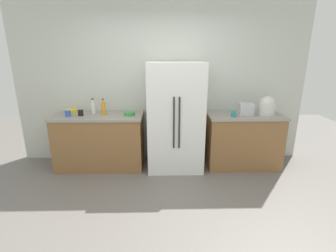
{
  "coord_description": "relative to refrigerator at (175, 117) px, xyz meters",
  "views": [
    {
      "loc": [
        0.03,
        -2.45,
        1.83
      ],
      "look_at": [
        0.09,
        0.42,
        0.98
      ],
      "focal_mm": 26.05,
      "sensor_mm": 36.0,
      "label": 1
    }
  ],
  "objects": [
    {
      "name": "rice_cooker",
      "position": [
        1.47,
        -0.01,
        0.17
      ],
      "size": [
        0.25,
        0.25,
        0.3
      ],
      "color": "silver",
      "rests_on": "counter_right"
    },
    {
      "name": "cup_a",
      "position": [
        -1.5,
        -0.02,
        0.08
      ],
      "size": [
        0.08,
        0.08,
        0.09
      ],
      "primitive_type": "cylinder",
      "color": "black",
      "rests_on": "counter_left"
    },
    {
      "name": "bottle_b",
      "position": [
        -1.34,
        0.13,
        0.13
      ],
      "size": [
        0.07,
        0.07,
        0.25
      ],
      "color": "white",
      "rests_on": "counter_left"
    },
    {
      "name": "counter_right",
      "position": [
        1.14,
        0.05,
        -0.41
      ],
      "size": [
        1.21,
        0.67,
        0.89
      ],
      "color": "olive",
      "rests_on": "ground_plane"
    },
    {
      "name": "bottle_a",
      "position": [
        -1.15,
        0.05,
        0.14
      ],
      "size": [
        0.06,
        0.06,
        0.26
      ],
      "color": "orange",
      "rests_on": "counter_left"
    },
    {
      "name": "toaster",
      "position": [
        1.13,
        -0.01,
        0.13
      ],
      "size": [
        0.23,
        0.17,
        0.19
      ],
      "primitive_type": "cube",
      "color": "silver",
      "rests_on": "counter_right"
    },
    {
      "name": "cup_c",
      "position": [
        -1.69,
        -0.05,
        0.08
      ],
      "size": [
        0.09,
        0.09,
        0.09
      ],
      "primitive_type": "cylinder",
      "color": "blue",
      "rests_on": "counter_left"
    },
    {
      "name": "cup_b",
      "position": [
        0.9,
        -0.13,
        0.08
      ],
      "size": [
        0.07,
        0.07,
        0.09
      ],
      "primitive_type": "cylinder",
      "color": "teal",
      "rests_on": "counter_right"
    },
    {
      "name": "ground_plane",
      "position": [
        -0.23,
        -1.36,
        -0.86
      ],
      "size": [
        9.88,
        9.88,
        0.0
      ],
      "primitive_type": "plane",
      "color": "slate"
    },
    {
      "name": "refrigerator",
      "position": [
        0.0,
        0.0,
        0.0
      ],
      "size": [
        0.88,
        0.74,
        1.72
      ],
      "color": "white",
      "rests_on": "ground_plane"
    },
    {
      "name": "kitchen_back_panel",
      "position": [
        -0.23,
        0.43,
        0.63
      ],
      "size": [
        4.94,
        0.1,
        2.99
      ],
      "primitive_type": "cube",
      "color": "silver",
      "rests_on": "ground_plane"
    },
    {
      "name": "bowl_a",
      "position": [
        -0.74,
        0.0,
        0.06
      ],
      "size": [
        0.18,
        0.18,
        0.06
      ],
      "primitive_type": "cylinder",
      "color": "green",
      "rests_on": "counter_left"
    },
    {
      "name": "bowl_b",
      "position": [
        -1.72,
        0.17,
        0.07
      ],
      "size": [
        0.18,
        0.18,
        0.07
      ],
      "primitive_type": "cylinder",
      "color": "yellow",
      "rests_on": "counter_left"
    },
    {
      "name": "counter_left",
      "position": [
        -1.24,
        0.05,
        -0.41
      ],
      "size": [
        1.42,
        0.67,
        0.89
      ],
      "color": "olive",
      "rests_on": "ground_plane"
    }
  ]
}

